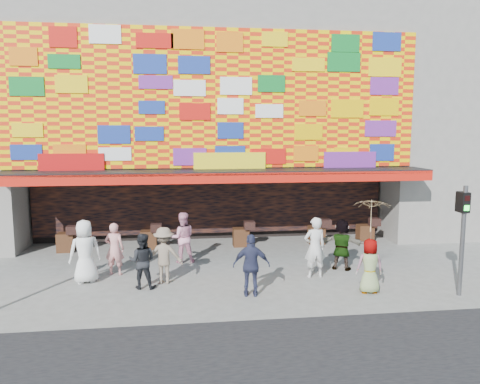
{
  "coord_description": "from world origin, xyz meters",
  "views": [
    {
      "loc": [
        -1.28,
        -12.88,
        4.48
      ],
      "look_at": [
        0.63,
        2.0,
        2.46
      ],
      "focal_mm": 35.0,
      "sensor_mm": 36.0,
      "label": 1
    }
  ],
  "objects": [
    {
      "name": "ped_e",
      "position": [
        0.58,
        -0.84,
        0.85
      ],
      "size": [
        1.05,
        0.55,
        1.7
      ],
      "primitive_type": "imported",
      "rotation": [
        0.0,
        0.0,
        3.0
      ],
      "color": "#2C304E",
      "rests_on": "ground"
    },
    {
      "name": "ped_i",
      "position": [
        -1.24,
        2.65,
        0.86
      ],
      "size": [
        0.87,
        0.7,
        1.72
      ],
      "primitive_type": "imported",
      "rotation": [
        0.0,
        0.0,
        3.2
      ],
      "color": "pink",
      "rests_on": "ground"
    },
    {
      "name": "ped_a",
      "position": [
        -4.08,
        0.9,
        0.94
      ],
      "size": [
        1.07,
        0.89,
        1.87
      ],
      "primitive_type": "imported",
      "rotation": [
        0.0,
        0.0,
        3.52
      ],
      "color": "white",
      "rests_on": "ground"
    },
    {
      "name": "ped_h",
      "position": [
        2.73,
        0.52,
        0.93
      ],
      "size": [
        0.71,
        0.49,
        1.86
      ],
      "primitive_type": "imported",
      "rotation": [
        0.0,
        0.0,
        3.21
      ],
      "color": "silver",
      "rests_on": "ground"
    },
    {
      "name": "ped_g",
      "position": [
        3.84,
        -1.0,
        0.76
      ],
      "size": [
        0.77,
        0.54,
        1.52
      ],
      "primitive_type": "imported",
      "rotation": [
        0.0,
        0.0,
        3.07
      ],
      "color": "gray",
      "rests_on": "ground"
    },
    {
      "name": "shop_building",
      "position": [
        0.0,
        8.18,
        5.23
      ],
      "size": [
        15.2,
        9.4,
        10.0
      ],
      "color": "gray",
      "rests_on": "ground"
    },
    {
      "name": "signal_right",
      "position": [
        6.2,
        -1.5,
        1.86
      ],
      "size": [
        0.22,
        0.2,
        3.0
      ],
      "color": "#59595B",
      "rests_on": "ground"
    },
    {
      "name": "ped_c",
      "position": [
        -2.39,
        0.19,
        0.79
      ],
      "size": [
        0.86,
        0.72,
        1.59
      ],
      "primitive_type": "imported",
      "rotation": [
        0.0,
        0.0,
        2.98
      ],
      "color": "black",
      "rests_on": "ground"
    },
    {
      "name": "ped_b",
      "position": [
        -3.33,
        1.55,
        0.82
      ],
      "size": [
        0.66,
        0.49,
        1.64
      ],
      "primitive_type": "imported",
      "rotation": [
        0.0,
        0.0,
        2.97
      ],
      "color": "#D88D8C",
      "rests_on": "ground"
    },
    {
      "name": "ground",
      "position": [
        0.0,
        0.0,
        0.0
      ],
      "size": [
        90.0,
        90.0,
        0.0
      ],
      "primitive_type": "plane",
      "color": "slate",
      "rests_on": "ground"
    },
    {
      "name": "ped_f",
      "position": [
        3.82,
        1.19,
        0.82
      ],
      "size": [
        1.57,
        1.14,
        1.64
      ],
      "primitive_type": "imported",
      "rotation": [
        0.0,
        0.0,
        2.65
      ],
      "color": "gray",
      "rests_on": "ground"
    },
    {
      "name": "ped_d",
      "position": [
        -1.79,
        0.56,
        0.83
      ],
      "size": [
        1.14,
        0.73,
        1.66
      ],
      "primitive_type": "imported",
      "rotation": [
        0.0,
        0.0,
        3.03
      ],
      "color": "#81705E",
      "rests_on": "ground"
    },
    {
      "name": "parasol",
      "position": [
        3.84,
        -1.0,
        2.15
      ],
      "size": [
        1.16,
        1.17,
        1.86
      ],
      "color": "#FFD7A0",
      "rests_on": "ground"
    }
  ]
}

